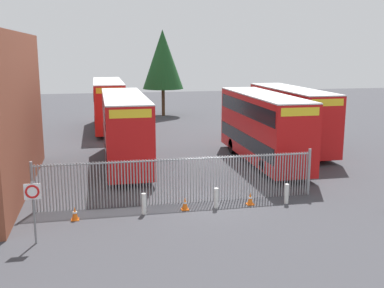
# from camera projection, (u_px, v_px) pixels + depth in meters

# --- Properties ---
(ground_plane) EXTENTS (100.00, 100.00, 0.00)m
(ground_plane) POSITION_uv_depth(u_px,v_px,m) (180.00, 162.00, 29.98)
(ground_plane) COLOR #3D3D42
(palisade_fence) EXTENTS (13.31, 0.14, 2.35)m
(palisade_fence) POSITION_uv_depth(u_px,v_px,m) (179.00, 179.00, 21.78)
(palisade_fence) COLOR gray
(palisade_fence) RESTS_ON ground
(double_decker_bus_near_gate) EXTENTS (2.54, 10.81, 4.42)m
(double_decker_bus_near_gate) POSITION_uv_depth(u_px,v_px,m) (263.00, 125.00, 29.39)
(double_decker_bus_near_gate) COLOR red
(double_decker_bus_near_gate) RESTS_ON ground
(double_decker_bus_behind_fence_left) EXTENTS (2.54, 10.81, 4.42)m
(double_decker_bus_behind_fence_left) POSITION_uv_depth(u_px,v_px,m) (125.00, 127.00, 28.69)
(double_decker_bus_behind_fence_left) COLOR red
(double_decker_bus_behind_fence_left) RESTS_ON ground
(double_decker_bus_behind_fence_right) EXTENTS (2.54, 10.81, 4.42)m
(double_decker_bus_behind_fence_right) POSITION_uv_depth(u_px,v_px,m) (290.00, 116.00, 33.55)
(double_decker_bus_behind_fence_right) COLOR red
(double_decker_bus_behind_fence_right) RESTS_ON ground
(double_decker_bus_far_back) EXTENTS (2.54, 10.81, 4.42)m
(double_decker_bus_far_back) POSITION_uv_depth(u_px,v_px,m) (108.00, 103.00, 41.66)
(double_decker_bus_far_back) COLOR red
(double_decker_bus_far_back) RESTS_ON ground
(bollard_near_left) EXTENTS (0.20, 0.20, 0.95)m
(bollard_near_left) POSITION_uv_depth(u_px,v_px,m) (144.00, 204.00, 20.44)
(bollard_near_left) COLOR silver
(bollard_near_left) RESTS_ON ground
(bollard_center_front) EXTENTS (0.20, 0.20, 0.95)m
(bollard_center_front) POSITION_uv_depth(u_px,v_px,m) (216.00, 198.00, 21.21)
(bollard_center_front) COLOR silver
(bollard_center_front) RESTS_ON ground
(bollard_near_right) EXTENTS (0.20, 0.20, 0.95)m
(bollard_near_right) POSITION_uv_depth(u_px,v_px,m) (287.00, 194.00, 21.87)
(bollard_near_right) COLOR silver
(bollard_near_right) RESTS_ON ground
(traffic_cone_by_gate) EXTENTS (0.34, 0.34, 0.59)m
(traffic_cone_by_gate) POSITION_uv_depth(u_px,v_px,m) (75.00, 214.00, 19.76)
(traffic_cone_by_gate) COLOR orange
(traffic_cone_by_gate) RESTS_ON ground
(traffic_cone_mid_forecourt) EXTENTS (0.34, 0.34, 0.59)m
(traffic_cone_mid_forecourt) POSITION_uv_depth(u_px,v_px,m) (250.00, 199.00, 21.73)
(traffic_cone_mid_forecourt) COLOR orange
(traffic_cone_mid_forecourt) RESTS_ON ground
(traffic_cone_near_kerb) EXTENTS (0.34, 0.34, 0.59)m
(traffic_cone_near_kerb) POSITION_uv_depth(u_px,v_px,m) (185.00, 204.00, 21.02)
(traffic_cone_near_kerb) COLOR orange
(traffic_cone_near_kerb) RESTS_ON ground
(speed_limit_sign_post) EXTENTS (0.60, 0.14, 2.40)m
(speed_limit_sign_post) POSITION_uv_depth(u_px,v_px,m) (33.00, 199.00, 17.04)
(speed_limit_sign_post) COLOR slate
(speed_limit_sign_post) RESTS_ON ground
(tree_tall_back) EXTENTS (4.41, 4.41, 9.25)m
(tree_tall_back) POSITION_uv_depth(u_px,v_px,m) (163.00, 59.00, 49.80)
(tree_tall_back) COLOR #4C3823
(tree_tall_back) RESTS_ON ground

